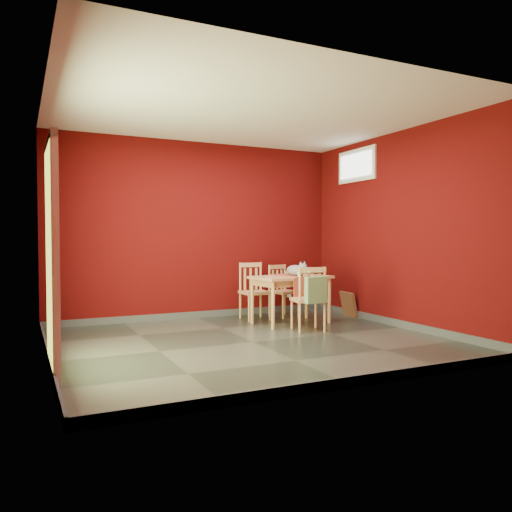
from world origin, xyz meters
name	(u,v)px	position (x,y,z in m)	size (l,w,h in m)	color
ground	(253,342)	(0.00, 0.00, 0.00)	(4.50, 4.50, 0.00)	#2D342D
room_shell	(253,338)	(0.00, 0.00, 0.05)	(4.50, 4.50, 4.50)	#4A0707
doorway	(51,249)	(-2.23, -0.40, 1.12)	(0.06, 1.01, 2.13)	#B7D838
window	(356,165)	(2.23, 1.00, 2.35)	(0.05, 0.90, 0.50)	white
outlet_plate	(289,294)	(1.60, 1.99, 0.30)	(0.08, 0.01, 0.12)	silver
dining_table	(291,282)	(1.04, 0.94, 0.60)	(1.17, 0.77, 0.69)	tan
table_runner	(295,280)	(1.04, 0.82, 0.63)	(0.40, 0.70, 0.34)	#AC4831
chair_far_left	(254,290)	(0.72, 1.51, 0.44)	(0.41, 0.41, 0.86)	tan
chair_far_right	(282,290)	(1.25, 1.59, 0.41)	(0.45, 0.45, 0.81)	tan
chair_near	(309,298)	(0.97, 0.32, 0.44)	(0.48, 0.48, 0.85)	tan
tote_bag	(316,290)	(0.94, 0.12, 0.57)	(0.29, 0.18, 0.41)	#71935E
cat	(296,268)	(1.09, 0.88, 0.80)	(0.23, 0.45, 0.22)	slate
picture_frame	(349,304)	(2.19, 1.13, 0.19)	(0.17, 0.40, 0.39)	brown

